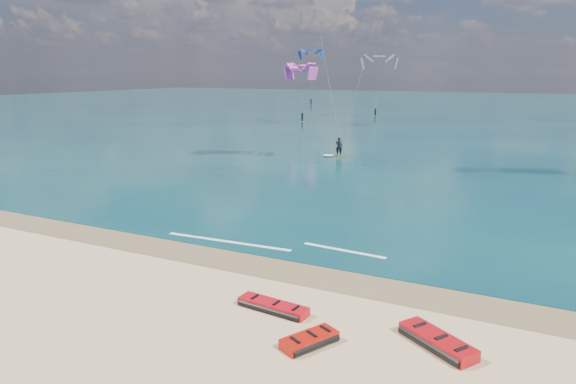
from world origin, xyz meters
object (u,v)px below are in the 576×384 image
Objects in this scene: packed_kite_left at (273,310)px; packed_kite_right at (309,345)px; packed_kite_mid at (437,347)px; kitesurfer_main at (343,59)px.

packed_kite_right reaches higher than packed_kite_left.
packed_kite_right is at bearing -31.58° from packed_kite_left.
kitesurfer_main is at bearing 148.88° from packed_kite_mid.
packed_kite_mid is at bearing 5.94° from packed_kite_left.
packed_kite_mid reaches higher than packed_kite_right.
kitesurfer_main is at bearing 111.44° from packed_kite_left.
packed_kite_right is 33.72m from kitesurfer_main.
packed_kite_mid is 33.56m from kitesurfer_main.
packed_kite_left is 31.67m from kitesurfer_main.
packed_kite_right is at bearing -122.09° from packed_kite_mid.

